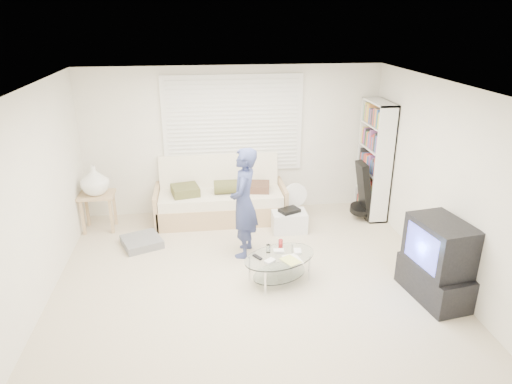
{
  "coord_description": "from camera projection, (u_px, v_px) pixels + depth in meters",
  "views": [
    {
      "loc": [
        -0.58,
        -5.24,
        3.27
      ],
      "look_at": [
        0.14,
        0.3,
        1.07
      ],
      "focal_mm": 32.0,
      "sensor_mm": 36.0,
      "label": 1
    }
  ],
  "objects": [
    {
      "name": "floor_fan",
      "position": [
        295.0,
        199.0,
        7.6
      ],
      "size": [
        0.41,
        0.27,
        0.66
      ],
      "color": "white",
      "rests_on": "ground"
    },
    {
      "name": "bookshelf",
      "position": [
        374.0,
        160.0,
        7.62
      ],
      "size": [
        0.31,
        0.83,
        1.96
      ],
      "color": "white",
      "rests_on": "ground"
    },
    {
      "name": "coffee_table",
      "position": [
        280.0,
        261.0,
        5.87
      ],
      "size": [
        1.15,
        0.97,
        0.49
      ],
      "color": "silver",
      "rests_on": "ground"
    },
    {
      "name": "standing_person",
      "position": [
        244.0,
        203.0,
        6.37
      ],
      "size": [
        0.53,
        0.66,
        1.59
      ],
      "primitive_type": "imported",
      "rotation": [
        0.0,
        0.0,
        -1.86
      ],
      "color": "navy",
      "rests_on": "ground"
    },
    {
      "name": "room_shell",
      "position": [
        244.0,
        148.0,
        5.95
      ],
      "size": [
        5.02,
        4.52,
        2.51
      ],
      "color": "white",
      "rests_on": "ground"
    },
    {
      "name": "tv_unit",
      "position": [
        437.0,
        261.0,
        5.48
      ],
      "size": [
        0.63,
        0.99,
        1.01
      ],
      "color": "black",
      "rests_on": "ground"
    },
    {
      "name": "guitar_case",
      "position": [
        363.0,
        195.0,
        7.6
      ],
      "size": [
        0.36,
        0.37,
        0.99
      ],
      "color": "black",
      "rests_on": "ground"
    },
    {
      "name": "grey_floor_pillow",
      "position": [
        142.0,
        242.0,
        6.87
      ],
      "size": [
        0.69,
        0.69,
        0.12
      ],
      "primitive_type": "cube",
      "rotation": [
        0.0,
        0.0,
        0.38
      ],
      "color": "slate",
      "rests_on": "ground"
    },
    {
      "name": "window_blinds",
      "position": [
        233.0,
        124.0,
        7.56
      ],
      "size": [
        2.32,
        0.08,
        1.62
      ],
      "color": "silver",
      "rests_on": "ground"
    },
    {
      "name": "futon_sofa",
      "position": [
        221.0,
        199.0,
        7.67
      ],
      "size": [
        2.15,
        0.87,
        1.05
      ],
      "color": "tan",
      "rests_on": "ground"
    },
    {
      "name": "side_table",
      "position": [
        95.0,
        183.0,
        7.11
      ],
      "size": [
        0.54,
        0.44,
        1.08
      ],
      "color": "tan",
      "rests_on": "ground"
    },
    {
      "name": "ground",
      "position": [
        249.0,
        275.0,
        6.1
      ],
      "size": [
        5.0,
        5.0,
        0.0
      ],
      "primitive_type": "plane",
      "color": "beige",
      "rests_on": "ground"
    },
    {
      "name": "storage_bin",
      "position": [
        289.0,
        221.0,
        7.3
      ],
      "size": [
        0.55,
        0.39,
        0.38
      ],
      "color": "white",
      "rests_on": "ground"
    }
  ]
}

